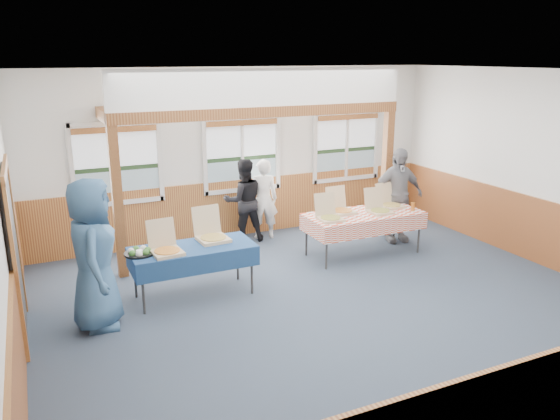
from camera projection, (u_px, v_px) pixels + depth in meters
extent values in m
plane|color=#2B3946|center=(332.00, 304.00, 7.73)|extent=(8.00, 8.00, 0.00)
plane|color=white|center=(338.00, 71.00, 6.85)|extent=(8.00, 8.00, 0.00)
plane|color=silver|center=(241.00, 154.00, 10.35)|extent=(8.00, 0.00, 8.00)
plane|color=silver|center=(2.00, 234.00, 5.68)|extent=(0.00, 8.00, 8.00)
plane|color=silver|center=(547.00, 169.00, 8.91)|extent=(0.00, 8.00, 8.00)
cube|color=brown|center=(243.00, 207.00, 10.61)|extent=(7.98, 0.05, 1.10)
cube|color=brown|center=(543.00, 410.00, 4.54)|extent=(7.98, 0.05, 1.10)
cube|color=brown|center=(18.00, 325.00, 5.97)|extent=(0.05, 6.98, 1.10)
cube|color=brown|center=(537.00, 231.00, 9.18)|extent=(0.05, 6.98, 1.10)
cube|color=#2F2F2F|center=(14.00, 256.00, 6.63)|extent=(0.06, 1.30, 2.10)
cube|color=silver|center=(120.00, 203.00, 9.55)|extent=(1.52, 0.05, 0.08)
cube|color=silver|center=(114.00, 123.00, 9.18)|extent=(1.52, 0.05, 0.08)
cube|color=silver|center=(72.00, 167.00, 9.07)|extent=(0.08, 0.05, 1.46)
cube|color=silver|center=(160.00, 160.00, 9.66)|extent=(0.08, 0.05, 1.46)
cube|color=silver|center=(117.00, 164.00, 9.37)|extent=(0.05, 0.05, 1.30)
cube|color=slate|center=(119.00, 185.00, 9.51)|extent=(1.40, 0.02, 0.52)
cube|color=#1C341A|center=(117.00, 169.00, 9.42)|extent=(1.40, 0.02, 0.08)
cube|color=silver|center=(115.00, 146.00, 9.32)|extent=(1.40, 0.02, 0.70)
cube|color=brown|center=(115.00, 130.00, 9.19)|extent=(1.40, 0.07, 0.10)
cube|color=silver|center=(243.00, 189.00, 10.48)|extent=(1.52, 0.05, 0.08)
cube|color=silver|center=(242.00, 117.00, 10.11)|extent=(1.52, 0.05, 0.08)
cube|color=silver|center=(205.00, 157.00, 10.00)|extent=(0.08, 0.05, 1.46)
cube|color=silver|center=(278.00, 151.00, 10.59)|extent=(0.08, 0.05, 1.46)
cube|color=silver|center=(242.00, 154.00, 10.29)|extent=(0.05, 0.05, 1.30)
cube|color=slate|center=(242.00, 174.00, 10.44)|extent=(1.40, 0.02, 0.52)
cube|color=#1C341A|center=(242.00, 158.00, 10.35)|extent=(1.40, 0.02, 0.08)
cube|color=silver|center=(241.00, 138.00, 10.25)|extent=(1.40, 0.02, 0.70)
cube|color=brown|center=(242.00, 123.00, 10.12)|extent=(1.40, 0.07, 0.10)
cube|color=silver|center=(346.00, 179.00, 11.41)|extent=(1.52, 0.05, 0.08)
cube|color=silver|center=(348.00, 112.00, 11.03)|extent=(1.52, 0.05, 0.08)
cube|color=silver|center=(315.00, 148.00, 10.92)|extent=(0.08, 0.05, 1.46)
cube|color=silver|center=(377.00, 144.00, 11.52)|extent=(0.08, 0.05, 1.46)
cube|color=silver|center=(347.00, 146.00, 11.22)|extent=(0.05, 0.05, 1.30)
cube|color=slate|center=(345.00, 164.00, 11.36)|extent=(1.40, 0.02, 0.52)
cube|color=#1C341A|center=(346.00, 150.00, 11.28)|extent=(1.40, 0.02, 0.08)
cube|color=silver|center=(346.00, 131.00, 11.18)|extent=(1.40, 0.02, 0.70)
cube|color=brown|center=(348.00, 117.00, 11.04)|extent=(1.40, 0.07, 0.10)
cube|color=#5D2E14|center=(118.00, 203.00, 8.40)|extent=(0.15, 0.15, 2.40)
cube|color=#5D2E14|center=(386.00, 175.00, 10.42)|extent=(0.15, 0.15, 2.40)
cube|color=#5D2E14|center=(266.00, 112.00, 9.06)|extent=(5.15, 0.18, 0.18)
cylinder|color=#2F2F2F|center=(143.00, 289.00, 7.33)|extent=(0.04, 0.04, 0.73)
cylinder|color=#2F2F2F|center=(135.00, 274.00, 7.85)|extent=(0.04, 0.04, 0.73)
cylinder|color=#2F2F2F|center=(252.00, 270.00, 7.97)|extent=(0.04, 0.04, 0.73)
cylinder|color=#2F2F2F|center=(238.00, 257.00, 8.49)|extent=(0.04, 0.04, 0.73)
cube|color=#2F2F2F|center=(193.00, 248.00, 7.81)|extent=(1.84, 1.25, 0.03)
cube|color=navy|center=(193.00, 247.00, 7.80)|extent=(1.92, 1.32, 0.01)
cube|color=navy|center=(201.00, 265.00, 7.51)|extent=(1.66, 0.61, 0.28)
cube|color=navy|center=(186.00, 248.00, 8.18)|extent=(1.66, 0.61, 0.28)
cylinder|color=#2F2F2F|center=(327.00, 248.00, 8.89)|extent=(0.04, 0.04, 0.73)
cylinder|color=#2F2F2F|center=(306.00, 236.00, 9.51)|extent=(0.04, 0.04, 0.73)
cylinder|color=#2F2F2F|center=(419.00, 233.00, 9.65)|extent=(0.04, 0.04, 0.73)
cylinder|color=#2F2F2F|center=(395.00, 222.00, 10.27)|extent=(0.04, 0.04, 0.73)
cube|color=#2F2F2F|center=(364.00, 214.00, 9.48)|extent=(2.05, 0.98, 0.03)
cube|color=red|center=(364.00, 213.00, 9.47)|extent=(2.12, 1.05, 0.01)
cube|color=red|center=(378.00, 228.00, 9.12)|extent=(2.05, 0.17, 0.28)
cube|color=red|center=(350.00, 215.00, 9.90)|extent=(2.05, 0.17, 0.28)
cube|color=tan|center=(167.00, 253.00, 7.50)|extent=(0.43, 0.43, 0.04)
cylinder|color=gold|center=(167.00, 251.00, 7.50)|extent=(0.38, 0.38, 0.01)
cube|color=tan|center=(161.00, 233.00, 7.65)|extent=(0.41, 0.13, 0.39)
cube|color=tan|center=(213.00, 239.00, 8.04)|extent=(0.45, 0.45, 0.05)
cylinder|color=tan|center=(213.00, 237.00, 8.03)|extent=(0.40, 0.40, 0.01)
cube|color=tan|center=(206.00, 220.00, 8.20)|extent=(0.43, 0.13, 0.42)
cube|color=tan|center=(331.00, 219.00, 9.04)|extent=(0.40, 0.40, 0.04)
cylinder|color=gold|center=(331.00, 217.00, 9.03)|extent=(0.35, 0.35, 0.01)
cube|color=tan|center=(325.00, 204.00, 9.19)|extent=(0.38, 0.11, 0.37)
cube|color=tan|center=(342.00, 212.00, 9.45)|extent=(0.39, 0.39, 0.04)
cylinder|color=gold|center=(342.00, 210.00, 9.45)|extent=(0.34, 0.34, 0.01)
cube|color=tan|center=(336.00, 197.00, 9.60)|extent=(0.39, 0.09, 0.38)
cube|color=tan|center=(380.00, 212.00, 9.46)|extent=(0.38, 0.38, 0.04)
cylinder|color=gold|center=(380.00, 210.00, 9.45)|extent=(0.33, 0.33, 0.01)
cube|color=tan|center=(374.00, 198.00, 9.60)|extent=(0.37, 0.10, 0.36)
cube|color=tan|center=(391.00, 206.00, 9.81)|extent=(0.40, 0.40, 0.04)
cylinder|color=tan|center=(392.00, 205.00, 9.81)|extent=(0.35, 0.35, 0.01)
cube|color=tan|center=(384.00, 193.00, 9.95)|extent=(0.37, 0.12, 0.36)
cylinder|color=black|center=(139.00, 253.00, 7.50)|extent=(0.42, 0.42, 0.03)
cylinder|color=silver|center=(139.00, 252.00, 7.49)|extent=(0.09, 0.09, 0.04)
sphere|color=#3B6D29|center=(148.00, 250.00, 7.53)|extent=(0.09, 0.09, 0.09)
sphere|color=beige|center=(143.00, 249.00, 7.59)|extent=(0.09, 0.09, 0.09)
sphere|color=#3B6D29|center=(136.00, 249.00, 7.57)|extent=(0.09, 0.09, 0.09)
sphere|color=beige|center=(131.00, 251.00, 7.49)|extent=(0.09, 0.09, 0.09)
sphere|color=#3B6D29|center=(132.00, 254.00, 7.40)|extent=(0.09, 0.09, 0.09)
sphere|color=beige|center=(139.00, 254.00, 7.38)|extent=(0.09, 0.09, 0.09)
sphere|color=#3B6D29|center=(146.00, 253.00, 7.44)|extent=(0.09, 0.09, 0.09)
cylinder|color=#A5591B|center=(413.00, 207.00, 9.57)|extent=(0.07, 0.07, 0.15)
imported|color=silver|center=(263.00, 199.00, 10.33)|extent=(0.64, 0.50, 1.54)
imported|color=black|center=(244.00, 201.00, 10.17)|extent=(0.82, 0.67, 1.57)
imported|color=#335981|center=(93.00, 255.00, 6.85)|extent=(0.76, 1.04, 1.97)
imported|color=gray|center=(397.00, 195.00, 10.15)|extent=(1.09, 0.57, 1.77)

